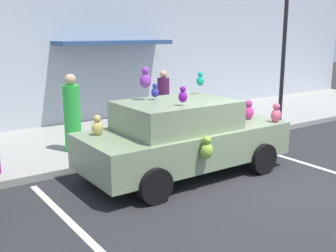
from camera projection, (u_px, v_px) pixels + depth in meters
ground_plane at (279, 190)px, 7.67m from camera, size 60.00×60.00×0.00m
sidewalk at (140, 133)px, 11.64m from camera, size 24.00×4.00×0.15m
storefront_building at (102, 21)px, 12.65m from camera, size 24.00×1.25×6.40m
parking_stripe_front at (294, 160)px, 9.42m from camera, size 0.12×3.60×0.01m
parking_stripe_rear at (69, 221)px, 6.40m from camera, size 0.12×3.60×0.01m
plush_covered_car at (183, 137)px, 8.34m from camera, size 4.29×2.12×2.21m
teddy_bear_on_sidewalk at (211, 120)px, 11.25m from camera, size 0.42×0.35×0.81m
street_lamp_post at (285, 38)px, 12.16m from camera, size 0.28×0.28×4.19m
pedestrian_walking_past at (163, 100)px, 12.12m from camera, size 0.35×0.35×1.62m
pedestrian_by_lamp at (72, 116)px, 9.47m from camera, size 0.38×0.38×1.80m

